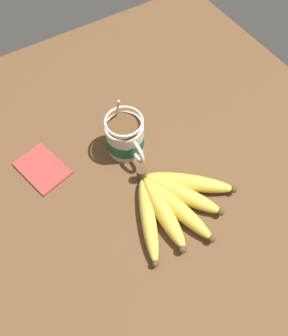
# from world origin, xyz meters

# --- Properties ---
(table) EXTENTS (1.12, 1.12, 0.03)m
(table) POSITION_xyz_m (0.00, 0.00, 0.01)
(table) COLOR brown
(table) RESTS_ON ground
(coffee_mug) EXTENTS (0.14, 0.09, 0.15)m
(coffee_mug) POSITION_xyz_m (-0.08, 0.02, 0.07)
(coffee_mug) COLOR beige
(coffee_mug) RESTS_ON table
(banana_bunch) EXTENTS (0.22, 0.26, 0.04)m
(banana_bunch) POSITION_xyz_m (0.10, 0.03, 0.05)
(banana_bunch) COLOR #4C381E
(banana_bunch) RESTS_ON table
(napkin) EXTENTS (0.14, 0.11, 0.01)m
(napkin) POSITION_xyz_m (-0.14, -0.18, 0.03)
(napkin) COLOR #A33833
(napkin) RESTS_ON table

